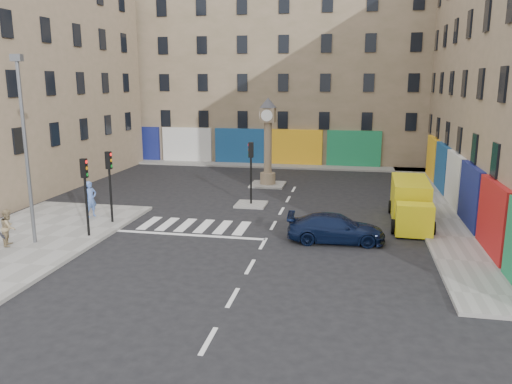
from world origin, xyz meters
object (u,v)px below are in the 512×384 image
(lamp_post, at_px, (25,141))
(yellow_van, at_px, (410,202))
(clock_pillar, at_px, (268,136))
(pedestrian_blue, at_px, (91,199))
(traffic_light_island, at_px, (251,163))
(traffic_light_left_far, at_px, (109,175))
(traffic_light_left_near, at_px, (85,185))
(pedestrian_tan, at_px, (8,227))
(navy_sedan, at_px, (336,228))

(lamp_post, height_order, yellow_van, lamp_post)
(clock_pillar, relative_size, pedestrian_blue, 3.12)
(traffic_light_island, distance_m, clock_pillar, 6.07)
(traffic_light_left_far, height_order, yellow_van, traffic_light_left_far)
(traffic_light_left_near, distance_m, traffic_light_left_far, 2.40)
(traffic_light_island, distance_m, lamp_post, 12.52)
(traffic_light_island, xyz_separation_m, lamp_post, (-8.20, -9.20, 2.20))
(traffic_light_left_near, xyz_separation_m, yellow_van, (15.30, 5.83, -1.54))
(traffic_light_island, height_order, clock_pillar, clock_pillar)
(lamp_post, bearing_deg, traffic_light_island, 48.29)
(lamp_post, bearing_deg, traffic_light_left_far, 63.43)
(clock_pillar, bearing_deg, yellow_van, -41.53)
(clock_pillar, bearing_deg, pedestrian_blue, -126.41)
(pedestrian_blue, xyz_separation_m, pedestrian_tan, (-1.17, -5.10, -0.15))
(traffic_light_left_far, relative_size, pedestrian_tan, 2.25)
(traffic_light_left_near, relative_size, lamp_post, 0.45)
(traffic_light_left_far, relative_size, yellow_van, 0.61)
(navy_sedan, xyz_separation_m, yellow_van, (3.74, 4.10, 0.43))
(clock_pillar, bearing_deg, traffic_light_left_far, -118.94)
(lamp_post, relative_size, navy_sedan, 1.85)
(navy_sedan, height_order, pedestrian_blue, pedestrian_blue)
(pedestrian_blue, distance_m, pedestrian_tan, 5.24)
(traffic_light_island, bearing_deg, navy_sedan, -49.10)
(lamp_post, xyz_separation_m, clock_pillar, (8.20, 15.20, -1.24))
(traffic_light_left_near, xyz_separation_m, pedestrian_tan, (-2.74, -1.98, -1.65))
(traffic_light_left_far, height_order, lamp_post, lamp_post)
(yellow_van, bearing_deg, traffic_light_island, 169.45)
(traffic_light_left_near, xyz_separation_m, lamp_post, (-1.90, -1.40, 2.17))
(traffic_light_left_near, xyz_separation_m, pedestrian_blue, (-1.57, 3.12, -1.49))
(lamp_post, bearing_deg, pedestrian_tan, -145.17)
(traffic_light_island, relative_size, lamp_post, 0.45)
(lamp_post, xyz_separation_m, pedestrian_tan, (-0.84, -0.58, -3.82))
(pedestrian_tan, bearing_deg, pedestrian_blue, -36.25)
(traffic_light_left_near, xyz_separation_m, clock_pillar, (6.30, 13.80, 0.93))
(traffic_light_left_near, relative_size, traffic_light_island, 1.00)
(traffic_light_left_near, bearing_deg, pedestrian_blue, 116.73)
(traffic_light_island, distance_m, navy_sedan, 8.26)
(traffic_light_left_far, xyz_separation_m, pedestrian_tan, (-2.74, -4.38, -1.65))
(traffic_light_left_far, distance_m, traffic_light_island, 8.30)
(traffic_light_left_near, bearing_deg, traffic_light_island, 51.07)
(traffic_light_left_near, relative_size, traffic_light_left_far, 1.00)
(traffic_light_left_near, bearing_deg, lamp_post, -143.62)
(navy_sedan, height_order, yellow_van, yellow_van)
(traffic_light_island, relative_size, navy_sedan, 0.82)
(clock_pillar, bearing_deg, lamp_post, -118.35)
(lamp_post, bearing_deg, navy_sedan, 13.09)
(pedestrian_blue, bearing_deg, yellow_van, -52.43)
(traffic_light_left_near, relative_size, yellow_van, 0.61)
(traffic_light_left_far, distance_m, yellow_van, 15.75)
(lamp_post, height_order, clock_pillar, lamp_post)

